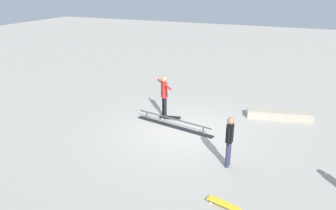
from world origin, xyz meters
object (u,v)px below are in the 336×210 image
object	(u,v)px
skateboard_main	(170,117)
skater_main	(164,94)
bystander_black_shirt	(229,139)
loose_skateboard_yellow	(223,204)
skate_ledge	(279,114)
grind_rail	(174,123)

from	to	relation	value
skateboard_main	skater_main	bearing A→B (deg)	164.16
bystander_black_shirt	loose_skateboard_yellow	world-z (taller)	bystander_black_shirt
bystander_black_shirt	skate_ledge	bearing A→B (deg)	-11.51
skater_main	skateboard_main	bearing A→B (deg)	-140.03
skate_ledge	grind_rail	bearing A→B (deg)	34.42
skater_main	skateboard_main	world-z (taller)	skater_main
grind_rail	bystander_black_shirt	world-z (taller)	bystander_black_shirt
skate_ledge	skater_main	distance (m)	4.41
grind_rail	bystander_black_shirt	xyz separation A→B (m)	(-2.39, 1.82, 0.70)
loose_skateboard_yellow	skater_main	bearing A→B (deg)	-37.82
skater_main	loose_skateboard_yellow	distance (m)	5.44
skater_main	bystander_black_shirt	world-z (taller)	skater_main
skater_main	loose_skateboard_yellow	xyz separation A→B (m)	(-3.35, 4.20, -0.87)
grind_rail	skate_ledge	distance (m)	4.07
skater_main	loose_skateboard_yellow	bearing A→B (deg)	173.81
skateboard_main	bystander_black_shirt	size ratio (longest dim) A/B	0.56
grind_rail	skate_ledge	xyz separation A→B (m)	(-3.36, -2.30, 0.01)
grind_rail	loose_skateboard_yellow	size ratio (longest dim) A/B	3.78
grind_rail	skateboard_main	distance (m)	0.71
skateboard_main	skate_ledge	bearing A→B (deg)	13.99
loose_skateboard_yellow	skateboard_main	bearing A→B (deg)	-39.76
skate_ledge	skater_main	bearing A→B (deg)	22.95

